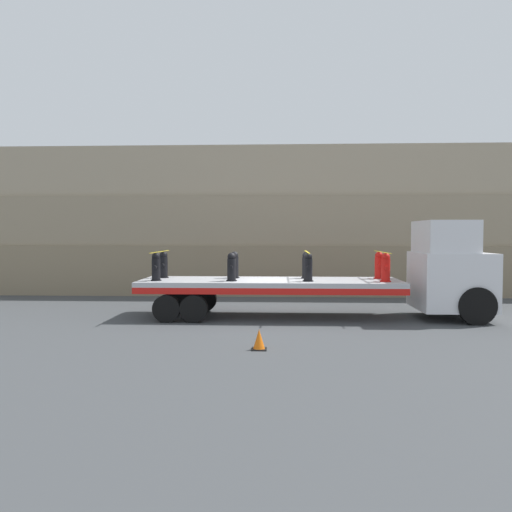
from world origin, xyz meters
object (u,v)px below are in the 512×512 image
Objects in this scene: flatbed_trailer at (253,287)px; fire_hydrant_black_far_0 at (164,265)px; fire_hydrant_red_far_3 at (379,266)px; traffic_cone at (259,340)px; truck_cab at (452,271)px; fire_hydrant_black_near_1 at (232,267)px; fire_hydrant_black_far_2 at (306,265)px; fire_hydrant_black_far_1 at (234,265)px; fire_hydrant_black_near_0 at (156,267)px; fire_hydrant_red_near_3 at (386,268)px; fire_hydrant_black_near_2 at (308,267)px.

fire_hydrant_black_far_0 is (-3.12, 0.54, 0.68)m from flatbed_trailer.
flatbed_trailer is at bearing -172.80° from fire_hydrant_red_far_3.
fire_hydrant_red_far_3 is 6.65m from traffic_cone.
truck_cab is 7.20m from fire_hydrant_black_near_1.
truck_cab reaches higher than fire_hydrant_black_far_2.
traffic_cone is at bearing -85.32° from flatbed_trailer.
fire_hydrant_black_near_1 and fire_hydrant_black_far_1 have the same top height.
fire_hydrant_red_far_3 is (7.37, 1.07, 0.00)m from fire_hydrant_black_near_0.
flatbed_trailer is 4.34m from fire_hydrant_red_near_3.
fire_hydrant_black_far_1 is 1.00× the size of fire_hydrant_red_far_3.
fire_hydrant_black_far_1 is at bearing 180.00° from fire_hydrant_black_far_2.
fire_hydrant_black_far_0 and fire_hydrant_red_near_3 have the same top height.
fire_hydrant_red_far_3 is at bearing 53.47° from traffic_cone.
truck_cab reaches higher than fire_hydrant_red_far_3.
fire_hydrant_red_near_3 is at bearing 0.00° from fire_hydrant_black_near_0.
truck_cab is at bearing 37.35° from traffic_cone.
fire_hydrant_black_far_0 is 1.00× the size of fire_hydrant_black_far_2.
fire_hydrant_black_near_1 is (-0.67, -0.54, 0.68)m from flatbed_trailer.
traffic_cone is (-6.13, -4.68, -1.33)m from truck_cab.
fire_hydrant_black_far_1 is (-0.67, 0.54, 0.68)m from flatbed_trailer.
fire_hydrant_black_near_1 is at bearing 104.22° from traffic_cone.
fire_hydrant_black_far_2 is (2.46, 0.00, 0.00)m from fire_hydrant_black_far_1.
fire_hydrant_black_far_2 is at bearing 180.00° from fire_hydrant_red_far_3.
fire_hydrant_black_far_1 is 1.00× the size of fire_hydrant_black_near_2.
traffic_cone is at bearing -56.09° from fire_hydrant_black_far_0.
truck_cab is 3.49× the size of fire_hydrant_red_far_3.
truck_cab is 4.76m from fire_hydrant_black_near_2.
fire_hydrant_black_near_0 is 1.00× the size of fire_hydrant_black_near_2.
flatbed_trailer is 9.36× the size of fire_hydrant_red_far_3.
fire_hydrant_red_far_3 reaches higher than traffic_cone.
fire_hydrant_black_far_1 and fire_hydrant_red_near_3 have the same top height.
fire_hydrant_black_near_2 is 2.46m from fire_hydrant_red_near_3.
fire_hydrant_red_near_3 is at bearing -12.32° from fire_hydrant_black_far_1.
flatbed_trailer is 1.99m from fire_hydrant_black_near_2.
fire_hydrant_black_far_0 is (0.00, 1.07, 0.00)m from fire_hydrant_black_near_0.
traffic_cone is at bearing -142.65° from truck_cab.
truck_cab is 2.33m from fire_hydrant_red_far_3.
fire_hydrant_red_far_3 is (0.00, 1.07, 0.00)m from fire_hydrant_red_near_3.
truck_cab is 3.49× the size of fire_hydrant_black_near_2.
flatbed_trailer is 9.36× the size of fire_hydrant_red_near_3.
fire_hydrant_black_near_1 is 2.68m from fire_hydrant_black_far_2.
fire_hydrant_black_far_0 and fire_hydrant_black_near_2 have the same top height.
flatbed_trailer is at bearing 163.32° from fire_hydrant_black_near_2.
fire_hydrant_black_far_2 reaches higher than traffic_cone.
fire_hydrant_red_near_3 is 1.00× the size of fire_hydrant_red_far_3.
flatbed_trailer is 9.36× the size of fire_hydrant_black_near_1.
flatbed_trailer is 17.38× the size of traffic_cone.
fire_hydrant_black_near_0 is at bearing -176.81° from truck_cab.
fire_hydrant_black_far_0 is at bearing 167.68° from fire_hydrant_black_near_2.
fire_hydrant_black_near_0 is at bearing -167.68° from fire_hydrant_black_far_2.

